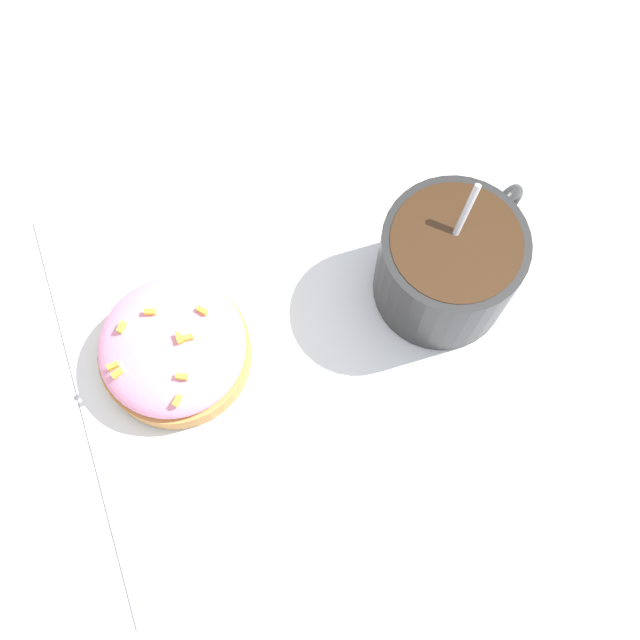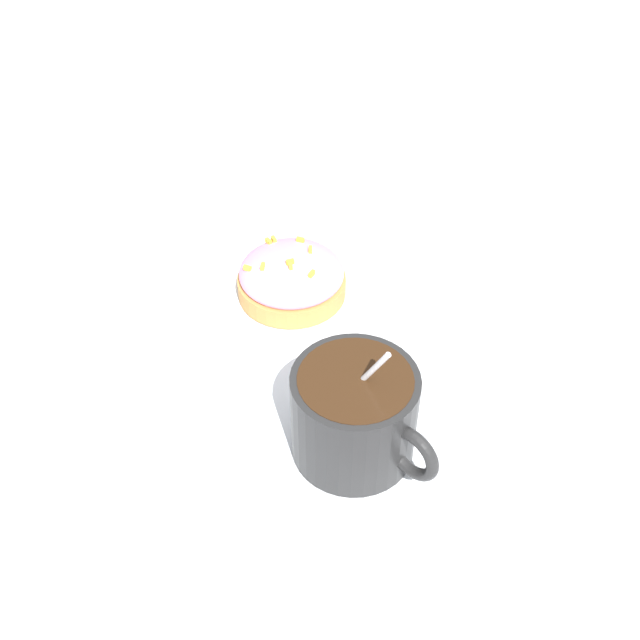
# 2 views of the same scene
# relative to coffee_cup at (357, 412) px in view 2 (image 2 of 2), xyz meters

# --- Properties ---
(ground_plane) EXTENTS (3.00, 3.00, 0.00)m
(ground_plane) POSITION_rel_coffee_cup_xyz_m (0.09, 0.00, -0.04)
(ground_plane) COLOR #B2B2B7
(paper_napkin) EXTENTS (0.32, 0.29, 0.00)m
(paper_napkin) POSITION_rel_coffee_cup_xyz_m (0.09, 0.00, -0.04)
(paper_napkin) COLOR white
(paper_napkin) RESTS_ON ground_plane
(coffee_cup) EXTENTS (0.11, 0.09, 0.11)m
(coffee_cup) POSITION_rel_coffee_cup_xyz_m (0.00, 0.00, 0.00)
(coffee_cup) COLOR black
(coffee_cup) RESTS_ON paper_napkin
(frosted_pastry) EXTENTS (0.10, 0.10, 0.04)m
(frosted_pastry) POSITION_rel_coffee_cup_xyz_m (0.18, -0.01, -0.02)
(frosted_pastry) COLOR #C18442
(frosted_pastry) RESTS_ON paper_napkin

